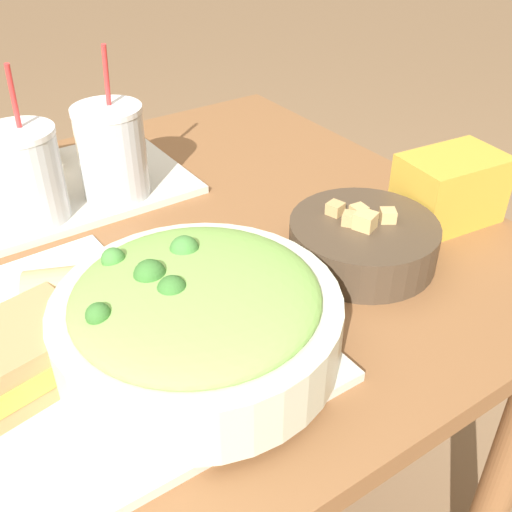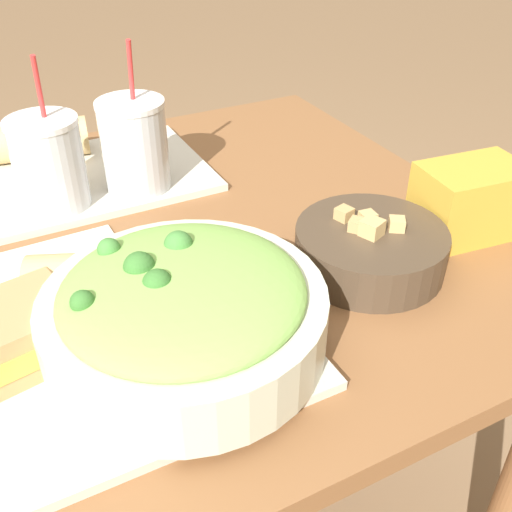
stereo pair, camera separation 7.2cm
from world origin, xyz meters
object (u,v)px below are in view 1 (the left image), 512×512
Objects in this scene: sandwich_near at (17,357)px; baguette_near at (107,291)px; baguette_far at (5,152)px; drink_cup_red at (113,154)px; salad_bowl at (197,315)px; napkin_folded at (50,278)px; chip_bag at (450,189)px; soup_bowl at (363,240)px; drink_cup_dark at (27,178)px.

baguette_near is at bearing 12.32° from sandwich_near.
drink_cup_red reaches higher than baguette_far.
salad_bowl is 0.25m from napkin_folded.
drink_cup_red is 0.50m from chip_bag.
salad_bowl is 1.94× the size of chip_bag.
soup_bowl is 0.60m from baguette_far.
baguette_near is (-0.05, 0.11, -0.02)m from salad_bowl.
soup_bowl is 0.44m from sandwich_near.
chip_bag is 0.84× the size of napkin_folded.
drink_cup_red is at bearing -2.23° from baguette_near.
baguette_far is at bearing 64.70° from sandwich_near.
drink_cup_red is at bearing 41.53° from sandwich_near.
baguette_near is (0.11, 0.05, 0.00)m from sandwich_near.
baguette_far is 0.78× the size of drink_cup_red.
baguette_far is at bearing 85.99° from drink_cup_dark.
sandwich_near is 0.68× the size of drink_cup_red.
soup_bowl reaches higher than baguette_near.
chip_bag is at bearing -12.22° from sandwich_near.
baguette_near is 0.44m from baguette_far.
drink_cup_dark is (0.11, 0.31, 0.03)m from sandwich_near.
soup_bowl is 0.33m from baguette_near.
baguette_far is at bearing 21.85° from baguette_near.
baguette_far reaches higher than sandwich_near.
salad_bowl is 0.12m from baguette_near.
drink_cup_dark reaches higher than salad_bowl.
salad_bowl is at bearing -30.89° from sandwich_near.
napkin_folded is (-0.16, -0.14, -0.08)m from drink_cup_red.
chip_bag reaches higher than baguette_near.
baguette_near is 0.13m from napkin_folded.
drink_cup_dark is 0.16m from napkin_folded.
drink_cup_dark reaches higher than napkin_folded.
chip_bag reaches higher than napkin_folded.
drink_cup_red is (0.24, 0.31, 0.03)m from sandwich_near.
salad_bowl is at bearing -164.70° from baguette_far.
chip_bag reaches higher than sandwich_near.
drink_cup_dark is (-0.01, -0.18, 0.03)m from baguette_far.
baguette_far is at bearing 82.51° from napkin_folded.
baguette_near and baguette_far have the same top height.
napkin_folded is at bearing 167.67° from chip_bag.
salad_bowl reaches higher than soup_bowl.
salad_bowl is 1.34× the size of drink_cup_dark.
salad_bowl is 0.55m from baguette_far.
salad_bowl is 1.94× the size of sandwich_near.
soup_bowl is 1.10× the size of baguette_far.
drink_cup_red is at bearing -136.22° from baguette_far.
drink_cup_red is (-0.20, 0.33, 0.05)m from soup_bowl.
napkin_folded is (-0.53, 0.18, -0.05)m from chip_bag.
salad_bowl is 0.38m from drink_cup_red.
sandwich_near is at bearing 177.39° from soup_bowl.
salad_bowl reaches higher than sandwich_near.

